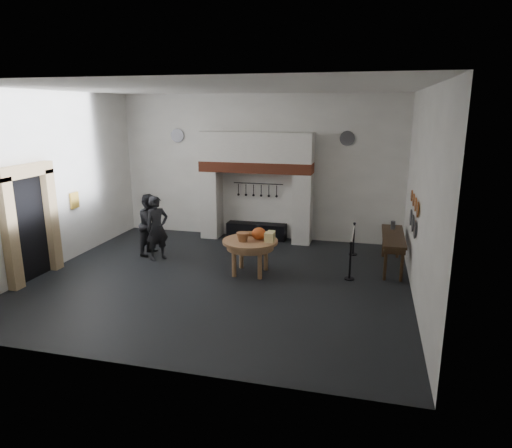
% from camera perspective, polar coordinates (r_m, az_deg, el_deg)
% --- Properties ---
extents(floor, '(9.00, 8.00, 0.02)m').
position_cam_1_polar(floor, '(11.27, -4.57, -6.91)').
color(floor, black).
rests_on(floor, ground).
extents(ceiling, '(9.00, 8.00, 0.02)m').
position_cam_1_polar(ceiling, '(10.52, -5.07, 16.59)').
color(ceiling, silver).
rests_on(ceiling, wall_back).
extents(wall_back, '(9.00, 0.02, 4.50)m').
position_cam_1_polar(wall_back, '(14.47, 0.35, 7.08)').
color(wall_back, white).
rests_on(wall_back, floor).
extents(wall_front, '(9.00, 0.02, 4.50)m').
position_cam_1_polar(wall_front, '(7.09, -15.29, -1.10)').
color(wall_front, white).
rests_on(wall_front, floor).
extents(wall_left, '(0.02, 8.00, 4.50)m').
position_cam_1_polar(wall_left, '(12.84, -24.25, 4.90)').
color(wall_left, white).
rests_on(wall_left, floor).
extents(wall_right, '(0.02, 8.00, 4.50)m').
position_cam_1_polar(wall_right, '(10.16, 20.01, 3.11)').
color(wall_right, white).
rests_on(wall_right, floor).
extents(chimney_pier_left, '(0.55, 0.70, 2.15)m').
position_cam_1_polar(chimney_pier_left, '(14.75, -5.57, 2.53)').
color(chimney_pier_left, silver).
rests_on(chimney_pier_left, floor).
extents(chimney_pier_right, '(0.55, 0.70, 2.15)m').
position_cam_1_polar(chimney_pier_right, '(14.05, 5.85, 1.92)').
color(chimney_pier_right, silver).
rests_on(chimney_pier_right, floor).
extents(hearth_brick_band, '(3.50, 0.72, 0.32)m').
position_cam_1_polar(hearth_brick_band, '(14.12, 0.00, 7.15)').
color(hearth_brick_band, '#9E442B').
rests_on(hearth_brick_band, chimney_pier_left).
extents(chimney_hood, '(3.50, 0.70, 0.90)m').
position_cam_1_polar(chimney_hood, '(14.06, 0.00, 9.62)').
color(chimney_hood, silver).
rests_on(chimney_hood, hearth_brick_band).
extents(iron_range, '(1.90, 0.45, 0.50)m').
position_cam_1_polar(iron_range, '(14.59, 0.07, -0.87)').
color(iron_range, black).
rests_on(iron_range, floor).
extents(utensil_rail, '(1.60, 0.02, 0.02)m').
position_cam_1_polar(utensil_rail, '(14.46, 0.27, 5.08)').
color(utensil_rail, black).
rests_on(utensil_rail, wall_back).
extents(door_recess, '(0.04, 1.10, 2.50)m').
position_cam_1_polar(door_recess, '(12.25, -26.51, -0.54)').
color(door_recess, black).
rests_on(door_recess, floor).
extents(door_jamb_near, '(0.22, 0.30, 2.60)m').
position_cam_1_polar(door_jamb_near, '(11.68, -28.40, -1.18)').
color(door_jamb_near, tan).
rests_on(door_jamb_near, floor).
extents(door_jamb_far, '(0.22, 0.30, 2.60)m').
position_cam_1_polar(door_jamb_far, '(12.71, -24.21, 0.43)').
color(door_jamb_far, tan).
rests_on(door_jamb_far, floor).
extents(door_lintel, '(0.22, 1.70, 0.30)m').
position_cam_1_polar(door_lintel, '(11.95, -26.93, 5.94)').
color(door_lintel, tan).
rests_on(door_lintel, door_jamb_near).
extents(wall_plaque, '(0.05, 0.34, 0.44)m').
position_cam_1_polar(wall_plaque, '(13.54, -21.74, 2.77)').
color(wall_plaque, gold).
rests_on(wall_plaque, wall_left).
extents(work_table, '(1.54, 1.54, 0.07)m').
position_cam_1_polar(work_table, '(11.38, -0.73, -2.19)').
color(work_table, '#B17E53').
rests_on(work_table, floor).
extents(pumpkin, '(0.36, 0.36, 0.31)m').
position_cam_1_polar(pumpkin, '(11.37, 0.37, -1.20)').
color(pumpkin, '#C44E1B').
rests_on(pumpkin, work_table).
extents(cheese_block_big, '(0.22, 0.22, 0.24)m').
position_cam_1_polar(cheese_block_big, '(11.18, 1.68, -1.67)').
color(cheese_block_big, '#F5DD92').
rests_on(cheese_block_big, work_table).
extents(cheese_block_small, '(0.18, 0.18, 0.20)m').
position_cam_1_polar(cheese_block_small, '(11.47, 1.91, -1.36)').
color(cheese_block_small, '#F1E790').
rests_on(cheese_block_small, work_table).
extents(wicker_basket, '(0.36, 0.36, 0.22)m').
position_cam_1_polar(wicker_basket, '(11.24, -1.67, -1.63)').
color(wicker_basket, '#996038').
rests_on(wicker_basket, work_table).
extents(bread_loaf, '(0.31, 0.18, 0.13)m').
position_cam_1_polar(bread_loaf, '(11.70, -0.77, -1.21)').
color(bread_loaf, brown).
rests_on(bread_loaf, work_table).
extents(visitor_near, '(0.73, 0.77, 1.78)m').
position_cam_1_polar(visitor_near, '(12.74, -12.25, -0.50)').
color(visitor_near, black).
rests_on(visitor_near, floor).
extents(visitor_far, '(0.71, 0.88, 1.74)m').
position_cam_1_polar(visitor_far, '(13.26, -13.04, -0.03)').
color(visitor_far, '#212227').
rests_on(visitor_far, floor).
extents(side_table, '(0.55, 2.20, 0.06)m').
position_cam_1_polar(side_table, '(12.27, 16.80, -1.45)').
color(side_table, '#382514').
rests_on(side_table, floor).
extents(pewter_jug, '(0.12, 0.12, 0.22)m').
position_cam_1_polar(pewter_jug, '(12.81, 16.75, -0.13)').
color(pewter_jug, '#505055').
rests_on(pewter_jug, side_table).
extents(copper_pan_a, '(0.03, 0.34, 0.34)m').
position_cam_1_polar(copper_pan_a, '(10.41, 19.55, 1.71)').
color(copper_pan_a, '#C6662D').
rests_on(copper_pan_a, wall_right).
extents(copper_pan_b, '(0.03, 0.32, 0.32)m').
position_cam_1_polar(copper_pan_b, '(10.94, 19.31, 2.32)').
color(copper_pan_b, '#C6662D').
rests_on(copper_pan_b, wall_right).
extents(copper_pan_c, '(0.03, 0.30, 0.30)m').
position_cam_1_polar(copper_pan_c, '(11.48, 19.09, 2.87)').
color(copper_pan_c, '#C6662D').
rests_on(copper_pan_c, wall_right).
extents(copper_pan_d, '(0.03, 0.28, 0.28)m').
position_cam_1_polar(copper_pan_d, '(12.02, 18.89, 3.37)').
color(copper_pan_d, '#C6662D').
rests_on(copper_pan_d, wall_right).
extents(pewter_plate_left, '(0.03, 0.40, 0.40)m').
position_cam_1_polar(pewter_plate_left, '(10.71, 19.24, -0.67)').
color(pewter_plate_left, '#4C4C51').
rests_on(pewter_plate_left, wall_right).
extents(pewter_plate_mid, '(0.03, 0.40, 0.40)m').
position_cam_1_polar(pewter_plate_mid, '(11.29, 19.00, 0.09)').
color(pewter_plate_mid, '#4C4C51').
rests_on(pewter_plate_mid, wall_right).
extents(pewter_plate_right, '(0.03, 0.40, 0.40)m').
position_cam_1_polar(pewter_plate_right, '(11.88, 18.79, 0.78)').
color(pewter_plate_right, '#4C4C51').
rests_on(pewter_plate_right, wall_right).
extents(pewter_plate_back_left, '(0.44, 0.03, 0.44)m').
position_cam_1_polar(pewter_plate_back_left, '(15.21, -9.79, 10.83)').
color(pewter_plate_back_left, '#4C4C51').
rests_on(pewter_plate_back_left, wall_back).
extents(pewter_plate_back_right, '(0.44, 0.03, 0.44)m').
position_cam_1_polar(pewter_plate_back_right, '(13.94, 11.33, 10.46)').
color(pewter_plate_back_right, '#4C4C51').
rests_on(pewter_plate_back_right, wall_back).
extents(barrier_post_near, '(0.05, 0.05, 0.90)m').
position_cam_1_polar(barrier_post_near, '(11.32, 11.68, -4.66)').
color(barrier_post_near, black).
rests_on(barrier_post_near, floor).
extents(barrier_post_far, '(0.05, 0.05, 0.90)m').
position_cam_1_polar(barrier_post_far, '(13.23, 12.11, -1.91)').
color(barrier_post_far, black).
rests_on(barrier_post_far, floor).
extents(barrier_rope, '(0.04, 2.00, 0.04)m').
position_cam_1_polar(barrier_rope, '(12.16, 12.01, -1.38)').
color(barrier_rope, silver).
rests_on(barrier_rope, barrier_post_near).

